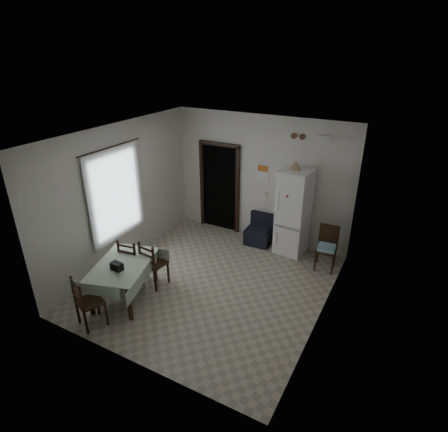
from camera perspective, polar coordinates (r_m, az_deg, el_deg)
ground at (r=7.41m, az=-1.87°, el=-10.25°), size 4.50×4.50×0.00m
ceiling at (r=6.21m, az=-2.25°, el=12.18°), size 4.20×4.50×0.02m
wall_back at (r=8.55m, az=5.62°, el=5.57°), size 4.20×0.02×2.90m
wall_front at (r=5.12m, az=-15.01°, el=-9.42°), size 4.20×0.02×2.90m
wall_left at (r=7.88m, az=-15.37°, el=3.04°), size 0.02×4.50×2.90m
wall_right at (r=6.01m, az=15.58°, el=-4.07°), size 0.02×4.50×2.90m
doorway at (r=9.28m, az=0.04°, el=4.72°), size 1.06×0.52×2.22m
window_recess at (r=7.74m, az=-16.72°, el=3.29°), size 0.10×1.20×1.60m
curtain at (r=7.67m, az=-16.13°, el=3.15°), size 0.02×1.45×1.85m
curtain_rod at (r=7.38m, az=-16.95°, el=10.00°), size 0.02×1.60×0.02m
calendar at (r=8.47m, az=5.94°, el=6.58°), size 0.28×0.02×0.40m
calendar_image at (r=8.43m, az=5.96°, el=7.21°), size 0.24×0.01×0.14m
light_switch at (r=8.61m, az=6.41°, el=3.19°), size 0.08×0.02×0.12m
vent_left at (r=8.01m, az=10.60°, el=11.92°), size 0.12×0.03×0.12m
vent_right at (r=7.96m, az=11.85°, el=11.73°), size 0.12×0.03×0.12m
emergency_light at (r=7.81m, az=15.15°, el=11.38°), size 0.25×0.07×0.09m
fridge at (r=8.17m, az=10.51°, el=0.52°), size 0.66×0.66×1.90m
tan_cone at (r=7.83m, az=10.87°, el=7.61°), size 0.25×0.25×0.19m
navy_seat at (r=8.66m, az=5.36°, el=-2.09°), size 0.60×0.58×0.70m
corner_chair at (r=7.90m, az=15.34°, el=-4.85°), size 0.44×0.44×0.92m
dining_table at (r=7.11m, az=-14.93°, el=-9.46°), size 1.25×1.56×0.70m
black_bag at (r=6.74m, az=-16.01°, el=-7.38°), size 0.22×0.14×0.14m
dining_chair_far_left at (r=7.46m, az=-13.66°, el=-6.41°), size 0.46×0.46×0.95m
dining_chair_far_right at (r=7.26m, az=-10.57°, el=-7.01°), size 0.45×0.45×0.95m
dining_chair_near_head at (r=6.58m, az=-19.76°, el=-12.10°), size 0.52×0.52×0.93m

